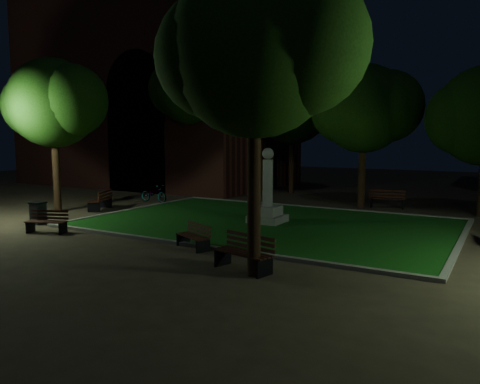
% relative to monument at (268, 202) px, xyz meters
% --- Properties ---
extents(ground, '(80.00, 80.00, 0.00)m').
position_rel_monument_xyz_m(ground, '(0.00, -2.00, -0.96)').
color(ground, '#413425').
extents(lawn, '(15.00, 10.00, 0.08)m').
position_rel_monument_xyz_m(lawn, '(0.00, 0.00, -0.92)').
color(lawn, '#134D12').
rests_on(lawn, ground).
extents(lawn_kerb, '(15.40, 10.40, 0.12)m').
position_rel_monument_xyz_m(lawn_kerb, '(0.00, 0.00, -0.90)').
color(lawn_kerb, slate).
rests_on(lawn_kerb, ground).
extents(monument, '(1.40, 1.40, 3.20)m').
position_rel_monument_xyz_m(monument, '(0.00, 0.00, 0.00)').
color(monument, gray).
rests_on(monument, lawn).
extents(building_main, '(20.00, 12.00, 15.00)m').
position_rel_monument_xyz_m(building_main, '(-15.86, 11.79, 6.42)').
color(building_main, '#55251D').
rests_on(building_main, ground).
extents(tree_west, '(5.37, 4.38, 7.59)m').
position_rel_monument_xyz_m(tree_west, '(-10.59, -2.27, 4.43)').
color(tree_west, black).
rests_on(tree_west, ground).
extents(tree_north_er, '(5.59, 4.57, 7.47)m').
position_rel_monument_xyz_m(tree_north_er, '(2.34, 6.50, 4.23)').
color(tree_north_er, black).
rests_on(tree_north_er, ground).
extents(tree_se, '(5.51, 4.49, 8.17)m').
position_rel_monument_xyz_m(tree_se, '(3.20, -7.00, 4.95)').
color(tree_se, black).
rests_on(tree_se, ground).
extents(tree_nw, '(5.78, 4.72, 9.21)m').
position_rel_monument_xyz_m(tree_nw, '(-8.42, 6.31, 5.88)').
color(tree_nw, black).
rests_on(tree_nw, ground).
extents(tree_far_north, '(6.48, 5.29, 8.56)m').
position_rel_monument_xyz_m(tree_far_north, '(-3.64, 11.02, 4.96)').
color(tree_far_north, black).
rests_on(tree_far_north, ground).
extents(lamppost_nw, '(1.18, 0.28, 3.97)m').
position_rel_monument_xyz_m(lamppost_nw, '(-12.70, 7.20, 1.87)').
color(lamppost_nw, black).
rests_on(lamppost_nw, ground).
extents(bench_near_left, '(1.59, 1.09, 0.83)m').
position_rel_monument_xyz_m(bench_near_left, '(-0.12, -5.24, -0.57)').
color(bench_near_left, black).
rests_on(bench_near_left, ground).
extents(bench_near_right, '(1.93, 1.05, 1.01)m').
position_rel_monument_xyz_m(bench_near_right, '(2.63, -6.66, -0.48)').
color(bench_near_right, black).
rests_on(bench_near_right, ground).
extents(bench_west_near, '(1.68, 1.07, 0.87)m').
position_rel_monument_xyz_m(bench_west_near, '(-6.65, -5.99, -0.55)').
color(bench_west_near, black).
rests_on(bench_west_near, ground).
extents(bench_left_side, '(1.35, 1.93, 1.01)m').
position_rel_monument_xyz_m(bench_left_side, '(-9.18, -0.79, -0.48)').
color(bench_left_side, black).
rests_on(bench_left_side, ground).
extents(bench_far_side, '(1.90, 0.91, 1.00)m').
position_rel_monument_xyz_m(bench_far_side, '(3.42, 7.23, -0.48)').
color(bench_far_side, black).
rests_on(bench_far_side, ground).
extents(trash_bin, '(0.62, 0.62, 0.96)m').
position_rel_monument_xyz_m(trash_bin, '(-8.53, -4.99, -0.47)').
color(trash_bin, black).
rests_on(trash_bin, ground).
extents(bicycle, '(1.91, 0.72, 0.99)m').
position_rel_monument_xyz_m(bicycle, '(-8.81, 2.88, -0.46)').
color(bicycle, black).
rests_on(bicycle, ground).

